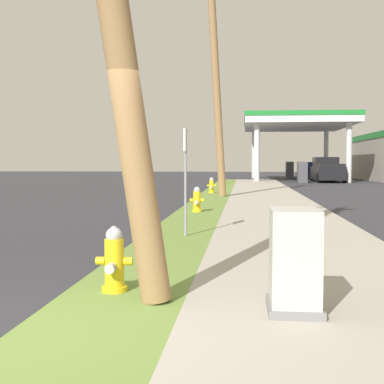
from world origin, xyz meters
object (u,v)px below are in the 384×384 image
object	(u,v)px
utility_cabinet	(295,264)
street_sign_post	(185,160)
truck_black_at_forecourt	(327,170)
fire_hydrant_fourth	(222,179)
fire_hydrant_nearest	(114,263)
utility_pole_midground	(216,74)
fire_hydrant_second	(197,201)
car_navy_by_near_pump	(307,171)
fire_hydrant_third	(212,186)

from	to	relation	value
utility_cabinet	street_sign_post	xyz separation A→B (m)	(-1.66, 5.08, 1.05)
truck_black_at_forecourt	fire_hydrant_fourth	bearing A→B (deg)	-136.01
fire_hydrant_fourth	utility_cabinet	bearing A→B (deg)	-86.22
fire_hydrant_nearest	utility_pole_midground	bearing A→B (deg)	89.12
fire_hydrant_second	utility_pole_midground	bearing A→B (deg)	88.60
fire_hydrant_fourth	utility_cabinet	size ratio (longest dim) A/B	0.74
fire_hydrant_second	utility_pole_midground	size ratio (longest dim) A/B	0.07
fire_hydrant_fourth	fire_hydrant_nearest	bearing A→B (deg)	-90.05
fire_hydrant_nearest	car_navy_by_near_pump	xyz separation A→B (m)	(7.71, 46.93, 0.28)
fire_hydrant_second	utility_cabinet	bearing A→B (deg)	-79.43
utility_pole_midground	car_navy_by_near_pump	bearing A→B (deg)	76.30
utility_pole_midground	utility_cabinet	xyz separation A→B (m)	(1.71, -16.89, -4.70)
fire_hydrant_second	utility_cabinet	world-z (taller)	utility_cabinet
fire_hydrant_nearest	utility_pole_midground	distance (m)	17.02
fire_hydrant_third	street_sign_post	xyz separation A→B (m)	(0.37, -14.28, 1.19)
fire_hydrant_third	utility_cabinet	size ratio (longest dim) A/B	0.74
fire_hydrant_fourth	car_navy_by_near_pump	bearing A→B (deg)	67.11
fire_hydrant_nearest	fire_hydrant_third	xyz separation A→B (m)	(-0.07, 18.79, 0.00)
fire_hydrant_fourth	utility_pole_midground	size ratio (longest dim) A/B	0.07
utility_cabinet	fire_hydrant_fourth	bearing A→B (deg)	93.78
fire_hydrant_fourth	car_navy_by_near_pump	distance (m)	19.76
fire_hydrant_second	fire_hydrant_fourth	xyz separation A→B (m)	(-0.06, 19.25, 0.00)
fire_hydrant_second	truck_black_at_forecourt	distance (m)	28.09
street_sign_post	fire_hydrant_third	bearing A→B (deg)	91.49
utility_pole_midground	truck_black_at_forecourt	size ratio (longest dim) A/B	1.88
car_navy_by_near_pump	truck_black_at_forecourt	distance (m)	10.51
fire_hydrant_second	utility_cabinet	xyz separation A→B (m)	(1.88, -10.06, 0.14)
fire_hydrant_second	utility_cabinet	distance (m)	10.23
fire_hydrant_second	utility_pole_midground	distance (m)	8.38
street_sign_post	fire_hydrant_nearest	bearing A→B (deg)	-93.87
utility_cabinet	car_navy_by_near_pump	size ratio (longest dim) A/B	0.22
utility_cabinet	fire_hydrant_nearest	bearing A→B (deg)	163.65
fire_hydrant_fourth	utility_pole_midground	xyz separation A→B (m)	(0.22, -12.41, 4.84)
fire_hydrant_fourth	fire_hydrant_second	bearing A→B (deg)	-89.83
utility_pole_midground	car_navy_by_near_pump	distance (m)	31.84
fire_hydrant_third	utility_pole_midground	bearing A→B (deg)	-82.68
truck_black_at_forecourt	utility_pole_midground	bearing A→B (deg)	-111.09
street_sign_post	fire_hydrant_fourth	bearing A→B (deg)	90.66
fire_hydrant_nearest	fire_hydrant_third	size ratio (longest dim) A/B	1.00
utility_pole_midground	car_navy_by_near_pump	size ratio (longest dim) A/B	2.20
fire_hydrant_nearest	utility_cabinet	world-z (taller)	utility_cabinet
truck_black_at_forecourt	utility_cabinet	bearing A→B (deg)	-99.28
fire_hydrant_third	truck_black_at_forecourt	size ratio (longest dim) A/B	0.14
fire_hydrant_second	fire_hydrant_fourth	size ratio (longest dim) A/B	1.00
fire_hydrant_nearest	fire_hydrant_second	xyz separation A→B (m)	(0.08, 9.48, 0.00)
utility_cabinet	car_navy_by_near_pump	distance (m)	47.86
fire_hydrant_nearest	car_navy_by_near_pump	bearing A→B (deg)	80.67
fire_hydrant_nearest	street_sign_post	distance (m)	4.67
street_sign_post	car_navy_by_near_pump	world-z (taller)	street_sign_post
fire_hydrant_fourth	car_navy_by_near_pump	xyz separation A→B (m)	(7.69, 18.21, 0.28)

